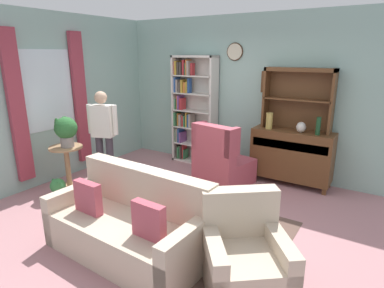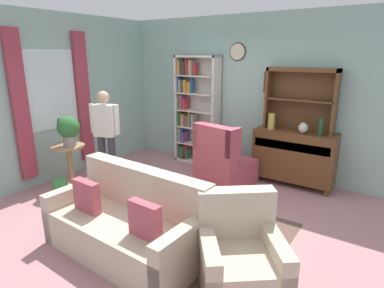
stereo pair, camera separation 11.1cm
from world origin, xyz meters
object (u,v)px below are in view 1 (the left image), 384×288
bookshelf (191,110)px  potted_plant_small (58,187)px  wingback_chair (221,163)px  potted_plant_large (65,129)px  plant_stand (67,163)px  coffee_table (167,195)px  bottle_wine (318,126)px  armchair_floral (244,258)px  person_reading (103,131)px  sideboard (291,155)px  vase_tall (269,121)px  sideboard_hutch (299,91)px  vase_round (301,127)px  couch_floral (130,226)px  book_stack (158,187)px

bookshelf → potted_plant_small: bearing=-106.1°
wingback_chair → potted_plant_large: bearing=-144.1°
potted_plant_large → bookshelf: bearing=67.4°
plant_stand → coffee_table: bearing=0.4°
bottle_wine → armchair_floral: 2.76m
potted_plant_large → bottle_wine: bearing=31.3°
bookshelf → potted_plant_large: size_ratio=4.35×
plant_stand → person_reading: size_ratio=0.45×
person_reading → potted_plant_small: bearing=-101.4°
sideboard → potted_plant_large: bearing=-144.4°
vase_tall → sideboard_hutch: bearing=25.9°
vase_round → person_reading: 3.19m
bottle_wine → armchair_floral: bottle_wine is taller
sideboard → wingback_chair: (-0.96, -0.68, -0.13)m
potted_plant_small → sideboard_hutch: bearing=43.0°
sideboard → vase_round: 0.52m
potted_plant_small → wingback_chair: bearing=44.8°
sideboard_hutch → person_reading: 3.24m
armchair_floral → potted_plant_large: bearing=169.7°
sideboard_hutch → vase_round: size_ratio=6.47×
bottle_wine → wingback_chair: 1.62m
wingback_chair → coffee_table: size_ratio=1.31×
couch_floral → potted_plant_small: bearing=167.4°
bottle_wine → book_stack: (-1.48, -2.10, -0.60)m
vase_round → armchair_floral: size_ratio=0.16×
bottle_wine → sideboard: bearing=167.1°
book_stack → vase_round: bearing=60.1°
sideboard → person_reading: person_reading is taller
book_stack → potted_plant_large: bearing=178.1°
sideboard → book_stack: (-1.09, -2.19, -0.05)m
armchair_floral → wingback_chair: 2.45m
plant_stand → potted_plant_large: potted_plant_large is taller
bookshelf → book_stack: size_ratio=12.66×
vase_tall → couch_floral: size_ratio=0.15×
sideboard_hutch → armchair_floral: 3.13m
potted_plant_large → potted_plant_small: 0.90m
sideboard → potted_plant_small: size_ratio=4.12×
vase_tall → vase_round: bearing=1.5°
armchair_floral → plant_stand: size_ratio=1.53×
wingback_chair → plant_stand: wingback_chair is taller
wingback_chair → coffee_table: bearing=-91.6°
vase_round → couch_floral: 3.11m
vase_round → bottle_wine: size_ratio=0.61×
bottle_wine → armchair_floral: size_ratio=0.26×
potted_plant_small → book_stack: 1.75m
armchair_floral → coffee_table: bearing=155.7°
sideboard_hutch → vase_tall: sideboard_hutch is taller
bookshelf → coffee_table: bearing=-64.6°
sideboard → potted_plant_small: sideboard is taller
vase_round → bottle_wine: bottle_wine is taller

